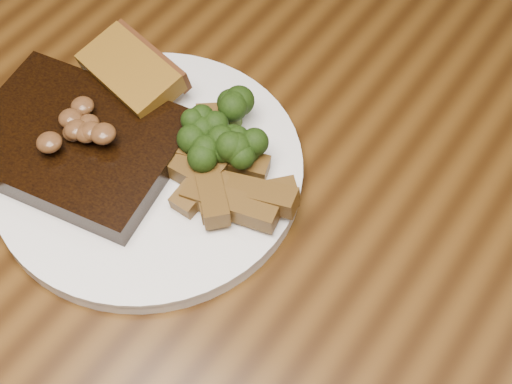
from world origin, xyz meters
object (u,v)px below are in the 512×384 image
(garlic_bread, at_px, (133,86))
(potato_wedges, at_px, (220,196))
(dining_table, at_px, (259,257))
(steak, at_px, (76,143))
(plate, at_px, (150,170))

(garlic_bread, distance_m, potato_wedges, 0.15)
(dining_table, distance_m, garlic_bread, 0.21)
(steak, distance_m, potato_wedges, 0.14)
(dining_table, bearing_deg, garlic_bread, 170.06)
(plate, bearing_deg, steak, -158.73)
(plate, xyz_separation_m, potato_wedges, (0.08, 0.01, 0.02))
(dining_table, xyz_separation_m, potato_wedges, (-0.03, -0.02, 0.12))
(garlic_bread, relative_size, potato_wedges, 0.90)
(steak, bearing_deg, potato_wedges, 1.91)
(plate, xyz_separation_m, garlic_bread, (-0.07, 0.06, 0.02))
(dining_table, distance_m, potato_wedges, 0.12)
(garlic_bread, bearing_deg, dining_table, 1.58)
(dining_table, relative_size, steak, 8.75)
(steak, relative_size, garlic_bread, 1.86)
(dining_table, relative_size, plate, 5.74)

